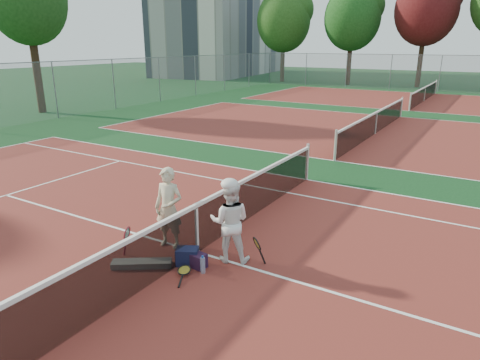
% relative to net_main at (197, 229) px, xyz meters
% --- Properties ---
extents(ground, '(130.00, 130.00, 0.00)m').
position_rel_net_main_xyz_m(ground, '(0.00, 0.00, -0.51)').
color(ground, '#0F3717').
rests_on(ground, ground).
extents(court_main, '(23.77, 10.97, 0.01)m').
position_rel_net_main_xyz_m(court_main, '(0.00, 0.00, -0.51)').
color(court_main, maroon).
rests_on(court_main, ground).
extents(court_far_a, '(23.77, 10.97, 0.01)m').
position_rel_net_main_xyz_m(court_far_a, '(0.00, 13.50, -0.51)').
color(court_far_a, maroon).
rests_on(court_far_a, ground).
extents(court_far_b, '(23.77, 10.97, 0.01)m').
position_rel_net_main_xyz_m(court_far_b, '(0.00, 27.00, -0.51)').
color(court_far_b, maroon).
rests_on(court_far_b, ground).
extents(net_main, '(0.10, 10.98, 1.02)m').
position_rel_net_main_xyz_m(net_main, '(0.00, 0.00, 0.00)').
color(net_main, black).
rests_on(net_main, ground).
extents(net_far_a, '(0.10, 10.98, 1.02)m').
position_rel_net_main_xyz_m(net_far_a, '(0.00, 13.50, 0.00)').
color(net_far_a, black).
rests_on(net_far_a, ground).
extents(net_far_b, '(0.10, 10.98, 1.02)m').
position_rel_net_main_xyz_m(net_far_b, '(0.00, 27.00, 0.00)').
color(net_far_b, black).
rests_on(net_far_b, ground).
extents(fence_back, '(32.00, 0.06, 3.00)m').
position_rel_net_main_xyz_m(fence_back, '(0.00, 34.00, 0.99)').
color(fence_back, slate).
rests_on(fence_back, ground).
extents(fence_left, '(0.06, 54.50, 3.00)m').
position_rel_net_main_xyz_m(fence_left, '(-16.00, 6.75, 0.99)').
color(fence_left, slate).
rests_on(fence_left, ground).
extents(apartment_block, '(12.96, 23.18, 15.00)m').
position_rel_net_main_xyz_m(apartment_block, '(-28.00, 44.00, 6.99)').
color(apartment_block, beige).
rests_on(apartment_block, ground).
extents(player_a, '(0.65, 0.48, 1.63)m').
position_rel_net_main_xyz_m(player_a, '(-0.64, -0.04, 0.31)').
color(player_a, beige).
rests_on(player_a, ground).
extents(player_b, '(0.93, 0.84, 1.55)m').
position_rel_net_main_xyz_m(player_b, '(0.70, 0.09, 0.26)').
color(player_b, white).
rests_on(player_b, ground).
extents(racket_red, '(0.23, 0.31, 0.59)m').
position_rel_net_main_xyz_m(racket_red, '(-1.07, -0.79, -0.21)').
color(racket_red, maroon).
rests_on(racket_red, ground).
extents(racket_black_held, '(0.36, 0.36, 0.57)m').
position_rel_net_main_xyz_m(racket_black_held, '(1.25, 0.14, -0.23)').
color(racket_black_held, black).
rests_on(racket_black_held, ground).
extents(racket_spare, '(0.51, 0.66, 0.11)m').
position_rel_net_main_xyz_m(racket_spare, '(0.29, -0.79, -0.45)').
color(racket_spare, black).
rests_on(racket_spare, ground).
extents(sports_bag_navy, '(0.49, 0.43, 0.32)m').
position_rel_net_main_xyz_m(sports_bag_navy, '(0.12, -0.47, -0.35)').
color(sports_bag_navy, black).
rests_on(sports_bag_navy, ground).
extents(sports_bag_purple, '(0.35, 0.26, 0.27)m').
position_rel_net_main_xyz_m(sports_bag_purple, '(0.34, -0.46, -0.38)').
color(sports_bag_purple, black).
rests_on(sports_bag_purple, ground).
extents(net_cover_canvas, '(1.04, 0.82, 0.11)m').
position_rel_net_main_xyz_m(net_cover_canvas, '(-0.54, -0.98, -0.45)').
color(net_cover_canvas, slate).
rests_on(net_cover_canvas, ground).
extents(water_bottle, '(0.09, 0.09, 0.30)m').
position_rel_net_main_xyz_m(water_bottle, '(0.55, -0.59, -0.36)').
color(water_bottle, silver).
rests_on(water_bottle, ground).
extents(tree_back_0, '(5.54, 5.54, 9.34)m').
position_rel_net_main_xyz_m(tree_back_0, '(-15.87, 36.75, 5.63)').
color(tree_back_0, '#382314').
rests_on(tree_back_0, ground).
extents(tree_back_1, '(5.32, 5.32, 9.30)m').
position_rel_net_main_xyz_m(tree_back_1, '(-8.65, 36.74, 5.71)').
color(tree_back_1, '#382314').
rests_on(tree_back_1, ground).
extents(tree_back_maroon, '(5.49, 5.49, 9.95)m').
position_rel_net_main_xyz_m(tree_back_maroon, '(-2.25, 37.61, 6.26)').
color(tree_back_maroon, '#382314').
rests_on(tree_back_maroon, ground).
extents(tree_left_1, '(4.26, 4.26, 8.66)m').
position_rel_net_main_xyz_m(tree_left_1, '(-18.59, 9.70, 5.67)').
color(tree_left_1, '#382314').
rests_on(tree_left_1, ground).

